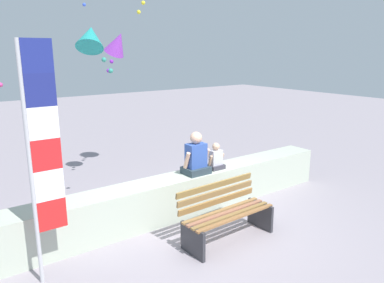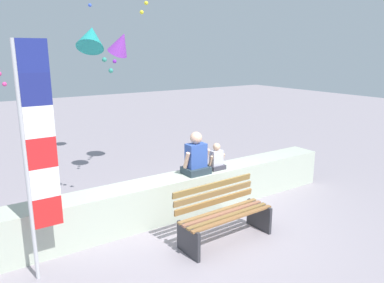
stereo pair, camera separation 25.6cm
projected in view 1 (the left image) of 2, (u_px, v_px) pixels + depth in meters
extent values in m
plane|color=gray|center=(208.00, 232.00, 6.15)|extent=(40.00, 40.00, 0.00)
cube|color=#B2BCA9|center=(179.00, 195.00, 6.72)|extent=(6.82, 0.58, 0.73)
cube|color=brown|center=(237.00, 218.00, 5.64)|extent=(1.57, 0.11, 0.03)
cube|color=olive|center=(232.00, 215.00, 5.73)|extent=(1.57, 0.11, 0.03)
cube|color=#935F47|center=(227.00, 213.00, 5.81)|extent=(1.57, 0.11, 0.03)
cube|color=olive|center=(222.00, 210.00, 5.90)|extent=(1.57, 0.11, 0.03)
cube|color=olive|center=(218.00, 201.00, 5.95)|extent=(1.57, 0.09, 0.10)
cube|color=olive|center=(217.00, 193.00, 5.94)|extent=(1.57, 0.09, 0.10)
cube|color=olive|center=(216.00, 185.00, 5.92)|extent=(1.57, 0.09, 0.10)
cube|color=#2D2D33|center=(193.00, 241.00, 5.39)|extent=(0.07, 0.53, 0.45)
cube|color=#2D2D33|center=(260.00, 215.00, 6.25)|extent=(0.07, 0.53, 0.45)
cube|color=#2B3A43|center=(196.00, 170.00, 6.78)|extent=(0.46, 0.37, 0.12)
cube|color=#304FA3|center=(196.00, 155.00, 6.71)|extent=(0.35, 0.23, 0.44)
cylinder|color=#DEAA8E|center=(187.00, 160.00, 6.58)|extent=(0.07, 0.18, 0.32)
cylinder|color=#DEAA8E|center=(206.00, 156.00, 6.83)|extent=(0.07, 0.18, 0.32)
sphere|color=#DEAA8E|center=(196.00, 138.00, 6.64)|extent=(0.22, 0.22, 0.22)
cube|color=#383642|center=(216.00, 167.00, 7.05)|extent=(0.30, 0.24, 0.08)
cube|color=silver|center=(216.00, 157.00, 7.01)|extent=(0.23, 0.15, 0.28)
cylinder|color=#DDAE8C|center=(210.00, 161.00, 6.93)|extent=(0.05, 0.11, 0.21)
cylinder|color=#DDAE8C|center=(222.00, 158.00, 7.09)|extent=(0.05, 0.11, 0.21)
sphere|color=#DDAE8C|center=(216.00, 147.00, 6.96)|extent=(0.14, 0.14, 0.14)
cylinder|color=#B7B7BC|center=(30.00, 170.00, 4.44)|extent=(0.05, 0.05, 3.06)
cube|color=red|center=(53.00, 215.00, 4.71)|extent=(0.36, 0.02, 0.39)
cube|color=white|center=(50.00, 185.00, 4.62)|extent=(0.36, 0.02, 0.39)
cube|color=red|center=(47.00, 155.00, 4.52)|extent=(0.36, 0.02, 0.39)
cube|color=white|center=(44.00, 123.00, 4.43)|extent=(0.36, 0.02, 0.39)
cube|color=navy|center=(40.00, 90.00, 4.34)|extent=(0.36, 0.02, 0.39)
cube|color=navy|center=(37.00, 56.00, 4.24)|extent=(0.36, 0.02, 0.39)
cone|color=purple|center=(117.00, 43.00, 7.58)|extent=(0.62, 0.71, 0.60)
sphere|color=purple|center=(115.00, 52.00, 7.54)|extent=(0.08, 0.08, 0.08)
sphere|color=purple|center=(112.00, 61.00, 7.50)|extent=(0.08, 0.08, 0.08)
sphere|color=purple|center=(109.00, 71.00, 7.46)|extent=(0.08, 0.08, 0.08)
sphere|color=yellow|center=(143.00, 3.00, 7.39)|extent=(0.08, 0.08, 0.08)
sphere|color=yellow|center=(139.00, 12.00, 7.39)|extent=(0.08, 0.08, 0.08)
cone|color=teal|center=(90.00, 37.00, 6.01)|extent=(0.70, 0.74, 0.58)
sphere|color=teal|center=(97.00, 48.00, 6.06)|extent=(0.08, 0.08, 0.08)
sphere|color=teal|center=(104.00, 60.00, 6.11)|extent=(0.08, 0.08, 0.08)
sphere|color=teal|center=(111.00, 71.00, 6.16)|extent=(0.08, 0.08, 0.08)
sphere|color=#DC3A89|center=(0.00, 85.00, 6.50)|extent=(0.08, 0.08, 0.08)
sphere|color=blue|center=(84.00, 5.00, 8.60)|extent=(0.08, 0.08, 0.08)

